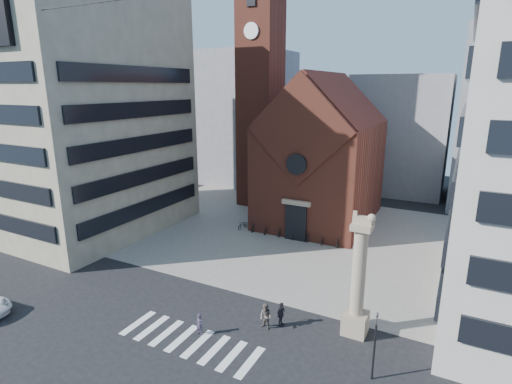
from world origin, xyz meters
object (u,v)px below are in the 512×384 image
pedestrian_0 (199,325)px  scooter_0 (243,225)px  traffic_light (375,344)px  pedestrian_1 (266,317)px  pedestrian_2 (281,314)px  lion_column (358,287)px

pedestrian_0 → scooter_0: (-7.54, 19.34, -0.22)m
traffic_light → pedestrian_0: (-11.28, -1.09, -1.53)m
traffic_light → scooter_0: (-18.82, 18.25, -1.75)m
pedestrian_0 → scooter_0: bearing=114.9°
pedestrian_0 → pedestrian_1: (3.69, 2.65, 0.19)m
pedestrian_2 → pedestrian_0: bearing=133.9°
traffic_light → pedestrian_0: bearing=-174.5°
pedestrian_2 → scooter_0: pedestrian_2 is taller
lion_column → pedestrian_1: bearing=-156.5°
lion_column → pedestrian_2: (-4.84, -1.57, -2.57)m
lion_column → pedestrian_0: size_ratio=5.71×
traffic_light → pedestrian_2: size_ratio=2.41×
lion_column → pedestrian_0: bearing=-151.3°
pedestrian_1 → scooter_0: 20.12m
pedestrian_1 → scooter_0: bearing=140.5°
traffic_light → pedestrian_2: (-6.83, 2.43, -1.40)m
pedestrian_1 → pedestrian_2: (0.77, 0.87, -0.06)m
traffic_light → pedestrian_2: traffic_light is taller
lion_column → scooter_0: (-16.83, 14.25, -2.92)m
traffic_light → pedestrian_1: size_ratio=2.27×
pedestrian_0 → traffic_light: bearing=9.2°
pedestrian_0 → scooter_0: pedestrian_0 is taller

